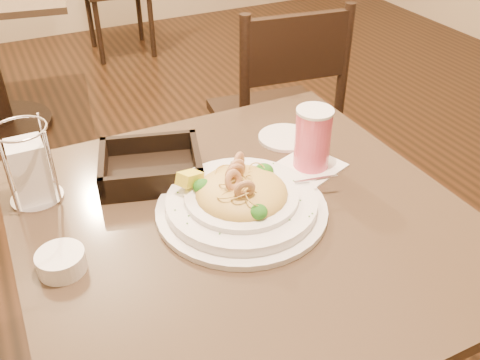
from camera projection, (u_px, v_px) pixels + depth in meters
name	position (u px, v px, depth m)	size (l,w,h in m)	color
main_table	(244.00, 296.00, 1.24)	(0.90, 0.90, 0.74)	black
dining_chair_near	(278.00, 114.00, 2.01)	(0.47, 0.47, 0.93)	black
pasta_bowl	(241.00, 199.00, 1.10)	(0.40, 0.36, 0.12)	white
drink_glass	(313.00, 139.00, 1.22)	(0.17, 0.17, 0.15)	white
bread_basket	(151.00, 168.00, 1.22)	(0.27, 0.24, 0.06)	black
napkin_caddy	(30.00, 169.00, 1.12)	(0.11, 0.11, 0.18)	silver
side_plate	(285.00, 138.00, 1.37)	(0.14, 0.14, 0.01)	white
butter_ramekin	(61.00, 262.00, 0.97)	(0.09, 0.09, 0.04)	white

